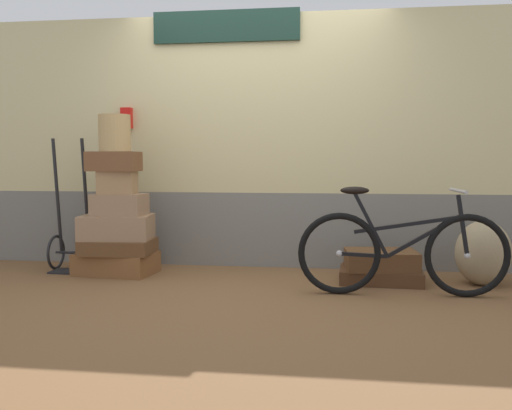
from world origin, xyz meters
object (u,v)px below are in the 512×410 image
Objects in this scene: suitcase_6 at (381,275)px; bicycle at (402,251)px; suitcase_0 at (116,263)px; suitcase_1 at (118,246)px; suitcase_7 at (381,260)px; burlap_sack at (483,253)px; suitcase_5 at (114,161)px; suitcase_3 at (120,204)px; wicker_basket at (115,133)px; suitcase_4 at (117,182)px; suitcase_2 at (117,227)px; luggage_trolley at (72,241)px.

bicycle is at bearing -73.18° from suitcase_6.
suitcase_0 is 1.10× the size of suitcase_1.
suitcase_1 reaches higher than suitcase_7.
suitcase_1 is 1.15× the size of burlap_sack.
suitcase_6 is at bearing -0.78° from suitcase_5.
suitcase_0 is 2.38m from suitcase_6.
suitcase_6 is at bearing 1.86° from suitcase_3.
suitcase_1 is at bearing -31.25° from wicker_basket.
bicycle is (2.45, -0.46, -0.50)m from suitcase_4.
suitcase_3 is 1.04× the size of suitcase_5.
suitcase_1 is at bearing -54.57° from suitcase_2.
suitcase_0 is at bearing 160.79° from suitcase_3.
luggage_trolley is at bearing 166.14° from wicker_basket.
suitcase_3 is 0.67× the size of suitcase_6.
bicycle is (2.48, -0.46, -0.69)m from suitcase_5.
suitcase_2 is at bearing 130.61° from suitcase_1.
suitcase_1 is at bearing 169.38° from bicycle.
suitcase_5 reaches higher than bicycle.
suitcase_0 is 0.51m from luggage_trolley.
suitcase_5 is 0.35× the size of luggage_trolley.
suitcase_2 is 2.53m from bicycle.
suitcase_2 is 3.20m from burlap_sack.
bicycle reaches higher than burlap_sack.
burlap_sack is at bearing -6.79° from suitcase_2.
suitcase_2 is 0.41m from suitcase_4.
suitcase_4 is 2.43m from suitcase_7.
suitcase_4 is 0.26× the size of luggage_trolley.
bicycle is at bearing -80.20° from suitcase_7.
suitcase_3 is 3.19m from burlap_sack.
suitcase_2 is 1.15× the size of burlap_sack.
bicycle is at bearing -147.23° from burlap_sack.
burlap_sack is (3.20, -0.02, -0.16)m from suitcase_2.
suitcase_2 reaches higher than suitcase_1.
suitcase_6 is 2.66m from wicker_basket.
suitcase_7 is at bearing 5.12° from suitcase_0.
suitcase_3 is 0.65m from luggage_trolley.
suitcase_7 is 0.48× the size of luggage_trolley.
suitcase_3 is at bearing 60.19° from suitcase_1.
suitcase_4 is at bearing -50.56° from suitcase_2.
bicycle is (-0.72, -0.46, 0.07)m from burlap_sack.
wicker_basket is at bearing -13.86° from luggage_trolley.
suitcase_7 is (2.34, -0.02, -0.65)m from suitcase_4.
bicycle is at bearing -4.82° from suitcase_0.
wicker_basket is (-0.03, -0.01, 0.64)m from suitcase_3.
suitcase_5 is at bearing -66.18° from suitcase_0.
suitcase_7 is (2.33, -0.04, -0.44)m from suitcase_3.
wicker_basket is 2.69m from bicycle.
suitcase_1 reaches higher than suitcase_6.
suitcase_6 is (2.33, -0.02, -0.58)m from suitcase_3.
luggage_trolley reaches higher than suitcase_3.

